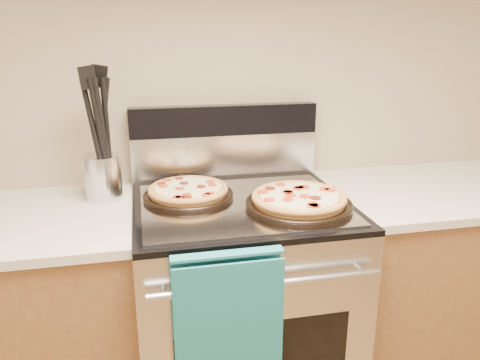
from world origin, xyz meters
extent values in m
plane|color=tan|center=(0.00, 2.00, 1.35)|extent=(4.00, 0.00, 4.00)
cube|color=#B7B7BC|center=(0.00, 1.65, 0.45)|extent=(0.76, 0.68, 0.90)
cube|color=black|center=(0.00, 1.65, 0.91)|extent=(0.76, 0.68, 0.02)
cube|color=silver|center=(0.00, 1.96, 1.01)|extent=(0.76, 0.06, 0.18)
cube|color=black|center=(0.00, 1.96, 1.16)|extent=(0.76, 0.06, 0.12)
cylinder|color=silver|center=(0.00, 1.27, 0.80)|extent=(0.70, 0.03, 0.03)
cube|color=gray|center=(0.00, 1.62, 0.92)|extent=(0.70, 0.55, 0.01)
cube|color=brown|center=(0.88, 1.68, 0.44)|extent=(1.00, 0.62, 0.88)
cube|color=beige|center=(0.88, 1.68, 0.90)|extent=(1.02, 0.64, 0.03)
cylinder|color=silver|center=(-0.48, 1.82, 0.99)|extent=(0.17, 0.17, 0.17)
camera|label=1|loc=(-0.33, 0.12, 1.50)|focal=35.00mm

